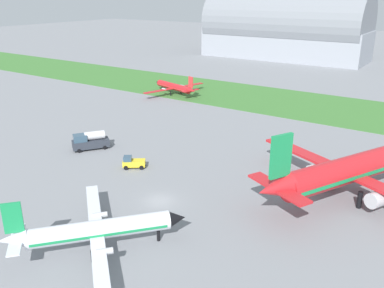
{
  "coord_description": "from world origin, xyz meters",
  "views": [
    {
      "loc": [
        31.59,
        -38.92,
        26.9
      ],
      "look_at": [
        -4.42,
        14.52,
        3.0
      ],
      "focal_mm": 38.34,
      "sensor_mm": 36.0,
      "label": 1
    }
  ],
  "objects_px": {
    "airplane_taxiing_turboprop": "(174,87)",
    "airplane_midfield_jet": "(350,170)",
    "fuel_truck_midfield": "(90,141)",
    "airplane_foreground_turboprop": "(96,230)",
    "pushback_tug_by_runway": "(133,162)"
  },
  "relations": [
    {
      "from": "airplane_taxiing_turboprop",
      "to": "airplane_midfield_jet",
      "type": "xyz_separation_m",
      "value": [
        56.19,
        -35.97,
        1.91
      ]
    },
    {
      "from": "airplane_midfield_jet",
      "to": "fuel_truck_midfield",
      "type": "height_order",
      "value": "airplane_midfield_jet"
    },
    {
      "from": "airplane_foreground_turboprop",
      "to": "pushback_tug_by_runway",
      "type": "xyz_separation_m",
      "value": [
        -12.09,
        19.39,
        -1.67
      ]
    },
    {
      "from": "pushback_tug_by_runway",
      "to": "airplane_foreground_turboprop",
      "type": "bearing_deg",
      "value": 85.62
    },
    {
      "from": "airplane_taxiing_turboprop",
      "to": "fuel_truck_midfield",
      "type": "relative_size",
      "value": 2.96
    },
    {
      "from": "airplane_taxiing_turboprop",
      "to": "airplane_midfield_jet",
      "type": "bearing_deg",
      "value": 163.06
    },
    {
      "from": "airplane_midfield_jet",
      "to": "fuel_truck_midfield",
      "type": "bearing_deg",
      "value": 124.81
    },
    {
      "from": "fuel_truck_midfield",
      "to": "pushback_tug_by_runway",
      "type": "distance_m",
      "value": 12.32
    },
    {
      "from": "airplane_taxiing_turboprop",
      "to": "airplane_midfield_jet",
      "type": "relative_size",
      "value": 0.66
    },
    {
      "from": "airplane_taxiing_turboprop",
      "to": "airplane_midfield_jet",
      "type": "height_order",
      "value": "airplane_midfield_jet"
    },
    {
      "from": "airplane_taxiing_turboprop",
      "to": "fuel_truck_midfield",
      "type": "bearing_deg",
      "value": 121.83
    },
    {
      "from": "airplane_taxiing_turboprop",
      "to": "fuel_truck_midfield",
      "type": "xyz_separation_m",
      "value": [
        12.41,
        -42.88,
        -0.65
      ]
    },
    {
      "from": "airplane_midfield_jet",
      "to": "airplane_foreground_turboprop",
      "type": "bearing_deg",
      "value": 171.23
    },
    {
      "from": "airplane_midfield_jet",
      "to": "airplane_foreground_turboprop",
      "type": "height_order",
      "value": "airplane_midfield_jet"
    },
    {
      "from": "airplane_midfield_jet",
      "to": "pushback_tug_by_runway",
      "type": "distance_m",
      "value": 33.04
    }
  ]
}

